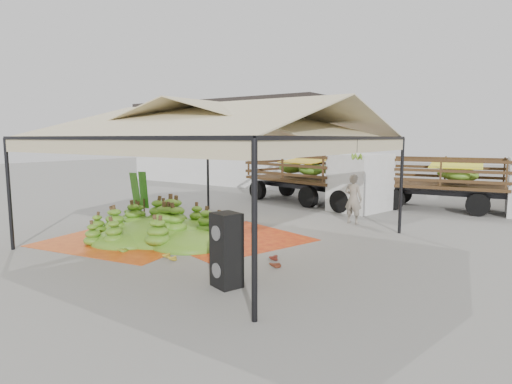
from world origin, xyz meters
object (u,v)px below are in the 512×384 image
Objects in this scene: truck_left at (319,173)px; banana_heap at (161,219)px; speaker_stack at (227,250)px; truck_right at (472,178)px; vendor at (353,199)px.

banana_heap is at bearing -82.96° from truck_left.
speaker_stack is 12.92m from truck_right.
truck_right reaches higher than vendor.
truck_right is at bearing 56.32° from banana_heap.
speaker_stack is 7.58m from vendor.
banana_heap is 0.79× the size of truck_right.
speaker_stack is 0.22× the size of truck_right.
truck_right reaches higher than banana_heap.
banana_heap is 4.86m from speaker_stack.
truck_left reaches higher than truck_right.
truck_right is (3.01, 5.06, 0.51)m from vendor.
truck_right is at bearing -116.42° from vendor.
vendor is at bearing 110.79° from speaker_stack.
truck_right reaches higher than speaker_stack.
speaker_stack is (4.32, -2.21, 0.18)m from banana_heap.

